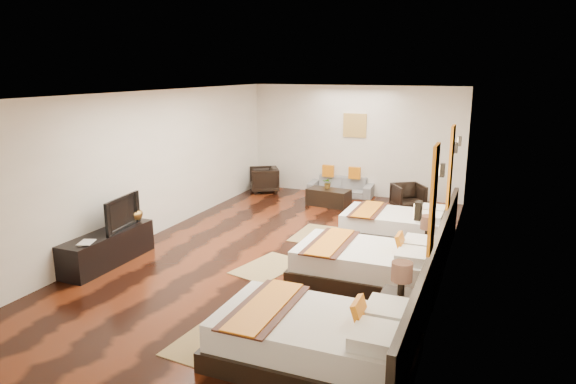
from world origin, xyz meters
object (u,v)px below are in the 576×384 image
at_px(bed_far, 395,225).
at_px(figurine, 134,212).
at_px(bed_near, 315,339).
at_px(tv, 118,213).
at_px(coffee_table, 329,197).
at_px(bed_mid, 368,264).
at_px(sofa, 341,187).
at_px(armchair_right, 408,197).
at_px(table_plant, 328,183).
at_px(book, 79,243).
at_px(nightstand_b, 426,249).
at_px(armchair_left, 264,180).
at_px(nightstand_a, 400,310).
at_px(tv_console, 108,248).

bearing_deg(bed_far, figurine, -149.42).
bearing_deg(bed_near, tv, 157.22).
bearing_deg(coffee_table, bed_mid, -64.50).
relative_size(bed_far, sofa, 1.21).
xyz_separation_m(armchair_right, table_plant, (-1.87, -0.28, 0.23)).
distance_m(bed_near, table_plant, 6.86).
height_order(armchair_right, table_plant, table_plant).
relative_size(bed_far, book, 6.94).
relative_size(nightstand_b, tv, 0.90).
bearing_deg(bed_near, armchair_right, 91.01).
relative_size(bed_near, bed_mid, 1.02).
xyz_separation_m(figurine, table_plant, (2.21, 4.37, -0.18)).
height_order(armchair_left, coffee_table, armchair_left).
bearing_deg(nightstand_a, armchair_right, 98.41).
xyz_separation_m(figurine, sofa, (2.26, 5.32, -0.47)).
relative_size(bed_mid, coffee_table, 2.18).
bearing_deg(book, sofa, 71.18).
bearing_deg(armchair_left, tv, -32.84).
xyz_separation_m(bed_near, tv, (-4.15, 1.74, 0.54)).
bearing_deg(bed_near, nightstand_a, 52.54).
relative_size(bed_near, sofa, 1.34).
height_order(nightstand_b, armchair_right, nightstand_b).
distance_m(bed_mid, armchair_right, 4.42).
bearing_deg(figurine, tv, -83.75).
height_order(tv_console, table_plant, table_plant).
height_order(tv_console, armchair_left, armchair_left).
height_order(bed_mid, nightstand_a, nightstand_a).
relative_size(bed_far, nightstand_b, 2.27).
bearing_deg(coffee_table, tv_console, -114.33).
bearing_deg(coffee_table, bed_far, -43.05).
relative_size(tv, table_plant, 3.58).
bearing_deg(tv_console, book, -90.00).
distance_m(nightstand_b, tv_console, 5.28).
bearing_deg(armchair_left, sofa, 68.92).
distance_m(tv, armchair_left, 5.46).
relative_size(bed_far, armchair_left, 2.74).
xyz_separation_m(nightstand_a, book, (-4.94, -0.08, 0.23)).
xyz_separation_m(armchair_left, coffee_table, (2.02, -0.68, -0.13)).
bearing_deg(figurine, sofa, 67.01).
bearing_deg(bed_near, table_plant, 106.85).
height_order(book, sofa, book).
bearing_deg(tv, table_plant, -31.98).
height_order(nightstand_b, tv_console, nightstand_b).
bearing_deg(bed_mid, sofa, 110.84).
distance_m(bed_mid, book, 4.47).
xyz_separation_m(bed_mid, armchair_left, (-3.96, 4.75, 0.05)).
relative_size(bed_near, armchair_right, 3.31).
xyz_separation_m(bed_far, armchair_right, (-0.12, 2.16, 0.04)).
xyz_separation_m(tv_console, coffee_table, (2.26, 4.99, -0.08)).
height_order(sofa, coffee_table, sofa).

